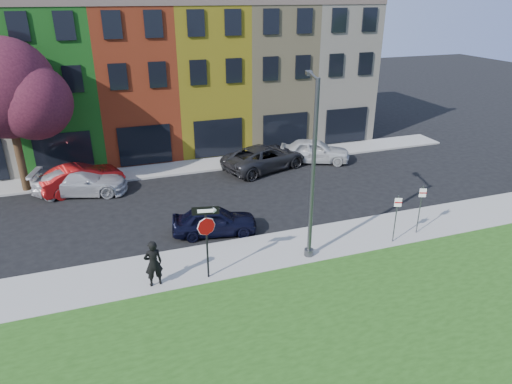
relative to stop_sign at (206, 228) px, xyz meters
name	(u,v)px	position (x,y,z in m)	size (l,w,h in m)	color
ground	(324,285)	(4.26, -1.88, -2.36)	(120.00, 120.00, 0.00)	black
sidewalk_near	(333,240)	(6.26, 1.12, -2.30)	(40.00, 3.00, 0.12)	#989590
sidewalk_far	(180,168)	(1.26, 13.12, -2.30)	(40.00, 2.40, 0.12)	#989590
rowhouse_block	(167,77)	(1.76, 19.30, 2.63)	(30.00, 10.12, 10.00)	beige
stop_sign	(206,228)	(0.00, 0.00, 0.00)	(1.04, 0.25, 3.16)	black
man	(153,263)	(-2.11, 0.19, -1.27)	(0.76, 0.54, 1.95)	black
sedan_near	(214,221)	(1.22, 3.70, -1.68)	(4.25, 2.30, 1.37)	black
parked_car_red	(81,178)	(-4.82, 11.43, -1.58)	(5.01, 3.13, 1.56)	maroon
parked_car_silver	(80,182)	(-4.87, 10.89, -1.61)	(5.56, 3.26, 1.51)	#ABABB0
parked_car_dark	(265,157)	(6.56, 11.22, -1.56)	(6.33, 4.37, 1.61)	black
parked_car_white	(315,151)	(10.27, 11.41, -1.56)	(5.09, 3.64, 1.61)	silver
street_lamp	(312,171)	(4.61, 0.39, 1.63)	(0.99, 2.51, 7.67)	#454749
parking_sign_a	(396,214)	(8.75, 0.01, -0.80)	(0.31, 0.15, 2.33)	#454749
parking_sign_b	(421,204)	(10.32, 0.36, -0.74)	(0.31, 0.15, 2.44)	#454749
tree_purple	(8,91)	(-7.81, 12.37, 3.51)	(6.48, 5.67, 8.60)	black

